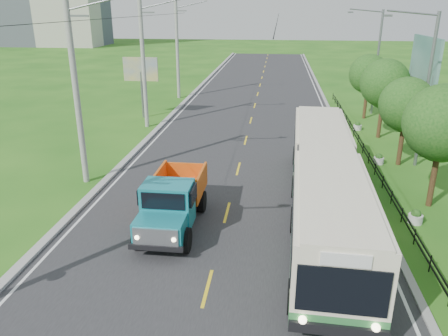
% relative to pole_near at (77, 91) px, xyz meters
% --- Properties ---
extents(ground, '(240.00, 240.00, 0.00)m').
position_rel_pole_near_xyz_m(ground, '(8.26, -9.00, -5.09)').
color(ground, '#215D16').
rests_on(ground, ground).
extents(road, '(14.00, 120.00, 0.02)m').
position_rel_pole_near_xyz_m(road, '(8.26, 11.00, -5.08)').
color(road, '#28282B').
rests_on(road, ground).
extents(curb_left, '(0.40, 120.00, 0.15)m').
position_rel_pole_near_xyz_m(curb_left, '(1.06, 11.00, -5.02)').
color(curb_left, '#9E9E99').
rests_on(curb_left, ground).
extents(curb_right, '(0.30, 120.00, 0.10)m').
position_rel_pole_near_xyz_m(curb_right, '(15.41, 11.00, -5.04)').
color(curb_right, '#9E9E99').
rests_on(curb_right, ground).
extents(edge_line_left, '(0.12, 120.00, 0.00)m').
position_rel_pole_near_xyz_m(edge_line_left, '(1.61, 11.00, -5.07)').
color(edge_line_left, silver).
rests_on(edge_line_left, road).
extents(edge_line_right, '(0.12, 120.00, 0.00)m').
position_rel_pole_near_xyz_m(edge_line_right, '(14.91, 11.00, -5.07)').
color(edge_line_right, silver).
rests_on(edge_line_right, road).
extents(centre_dash, '(0.12, 2.20, 0.00)m').
position_rel_pole_near_xyz_m(centre_dash, '(8.26, -9.00, -5.07)').
color(centre_dash, yellow).
rests_on(centre_dash, road).
extents(railing_right, '(0.04, 40.00, 0.60)m').
position_rel_pole_near_xyz_m(railing_right, '(16.26, 5.00, -4.79)').
color(railing_right, black).
rests_on(railing_right, ground).
extents(pole_near, '(3.51, 0.32, 10.00)m').
position_rel_pole_near_xyz_m(pole_near, '(0.00, 0.00, 0.00)').
color(pole_near, gray).
rests_on(pole_near, ground).
extents(pole_mid, '(3.51, 0.32, 10.00)m').
position_rel_pole_near_xyz_m(pole_mid, '(0.00, 12.00, 0.00)').
color(pole_mid, gray).
rests_on(pole_mid, ground).
extents(pole_far, '(3.51, 0.32, 10.00)m').
position_rel_pole_near_xyz_m(pole_far, '(0.00, 24.00, 0.00)').
color(pole_far, gray).
rests_on(pole_far, ground).
extents(tree_third, '(3.60, 3.62, 6.00)m').
position_rel_pole_near_xyz_m(tree_third, '(18.12, -0.86, -1.11)').
color(tree_third, '#382314').
rests_on(tree_third, ground).
extents(tree_fourth, '(3.24, 3.31, 5.40)m').
position_rel_pole_near_xyz_m(tree_fourth, '(18.12, 5.14, -1.51)').
color(tree_fourth, '#382314').
rests_on(tree_fourth, ground).
extents(tree_fifth, '(3.48, 3.52, 5.80)m').
position_rel_pole_near_xyz_m(tree_fifth, '(18.12, 11.14, -1.24)').
color(tree_fifth, '#382314').
rests_on(tree_fifth, ground).
extents(tree_back, '(3.30, 3.36, 5.50)m').
position_rel_pole_near_xyz_m(tree_back, '(18.12, 17.14, -1.44)').
color(tree_back, '#382314').
rests_on(tree_back, ground).
extents(streetlight_mid, '(3.02, 0.20, 9.07)m').
position_rel_pole_near_xyz_m(streetlight_mid, '(18.90, 5.00, -0.19)').
color(streetlight_mid, slate).
rests_on(streetlight_mid, ground).
extents(streetlight_far, '(3.02, 0.20, 9.07)m').
position_rel_pole_near_xyz_m(streetlight_far, '(18.90, 19.00, -0.19)').
color(streetlight_far, slate).
rests_on(streetlight_far, ground).
extents(planter_near, '(0.64, 0.64, 0.67)m').
position_rel_pole_near_xyz_m(planter_near, '(16.86, -3.00, -4.81)').
color(planter_near, silver).
rests_on(planter_near, ground).
extents(planter_mid, '(0.64, 0.64, 0.67)m').
position_rel_pole_near_xyz_m(planter_mid, '(16.86, 5.00, -4.81)').
color(planter_mid, silver).
rests_on(planter_mid, ground).
extents(planter_far, '(0.64, 0.64, 0.67)m').
position_rel_pole_near_xyz_m(planter_far, '(16.86, 13.00, -4.81)').
color(planter_far, silver).
rests_on(planter_far, ground).
extents(billboard_left, '(3.00, 0.20, 5.20)m').
position_rel_pole_near_xyz_m(billboard_left, '(-1.24, 15.00, -1.23)').
color(billboard_left, slate).
rests_on(billboard_left, ground).
extents(billboard_right, '(0.24, 6.00, 7.30)m').
position_rel_pole_near_xyz_m(billboard_right, '(20.56, 11.00, 0.25)').
color(billboard_right, slate).
rests_on(billboard_right, ground).
extents(bus, '(3.42, 17.19, 3.30)m').
position_rel_pole_near_xyz_m(bus, '(12.68, -2.98, -3.11)').
color(bus, '#317C3D').
rests_on(bus, ground).
extents(dump_truck, '(2.28, 5.77, 2.42)m').
position_rel_pole_near_xyz_m(dump_truck, '(6.06, -4.69, -3.73)').
color(dump_truck, teal).
rests_on(dump_truck, ground).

